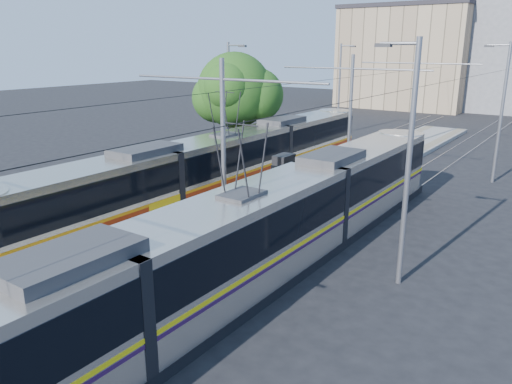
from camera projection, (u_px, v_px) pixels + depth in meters
The scene contains 12 objects.
ground at pixel (57, 317), 14.76m from camera, with size 160.00×160.00×0.00m, color black.
platform at pixel (324, 186), 28.10m from camera, with size 4.00×50.00×0.30m, color gray.
tactile_strip_left at pixel (302, 180), 28.85m from camera, with size 0.70×50.00×0.01m, color gray.
tactile_strip_right at pixel (348, 188), 27.26m from camera, with size 0.70×50.00×0.01m, color gray.
rails at pixel (324, 189), 28.14m from camera, with size 8.71×70.00×0.03m.
tram_left at pixel (226, 165), 26.23m from camera, with size 2.43×27.68×5.50m.
tram_right at pixel (242, 240), 15.71m from camera, with size 2.43×30.55×5.50m.
catenary at pixel (301, 114), 24.64m from camera, with size 9.20×70.00×7.00m.
street_lamps at pixel (357, 108), 30.12m from camera, with size 15.18×38.22×8.00m.
shelter at pixel (283, 180), 23.75m from camera, with size 0.72×1.15×2.53m.
tree at pixel (240, 92), 30.93m from camera, with size 5.12×4.74×7.44m.
building_left at pixel (410, 57), 65.67m from camera, with size 16.32×12.24×12.91m.
Camera 1 is at (12.35, -7.39, 7.69)m, focal length 35.00 mm.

